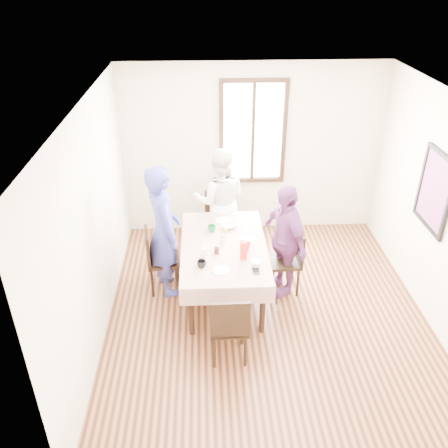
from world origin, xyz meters
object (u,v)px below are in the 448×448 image
(person_far, at_px, (220,201))
(chair_far, at_px, (220,222))
(dining_table, at_px, (224,270))
(chair_near, at_px, (229,324))
(chair_right, at_px, (284,261))
(person_right, at_px, (284,240))
(chair_left, at_px, (163,260))
(person_left, at_px, (163,231))

(person_far, bearing_deg, chair_far, -87.34)
(dining_table, bearing_deg, chair_near, -90.00)
(chair_right, height_order, person_right, person_right)
(chair_right, distance_m, person_right, 0.33)
(dining_table, bearing_deg, chair_right, 3.74)
(chair_near, bearing_deg, chair_left, 120.59)
(dining_table, height_order, person_right, person_right)
(dining_table, xyz_separation_m, chair_right, (0.80, 0.05, 0.08))
(dining_table, relative_size, chair_near, 1.84)
(chair_right, distance_m, person_far, 1.39)
(chair_right, xyz_separation_m, person_far, (-0.80, 1.08, 0.37))
(dining_table, xyz_separation_m, chair_near, (0.00, -1.15, 0.08))
(chair_far, height_order, person_right, person_right)
(chair_near, relative_size, person_far, 0.55)
(person_right, bearing_deg, chair_near, -54.84)
(chair_far, height_order, chair_near, same)
(dining_table, xyz_separation_m, person_right, (0.78, 0.05, 0.41))
(chair_left, height_order, chair_right, same)
(chair_left, bearing_deg, dining_table, 71.00)
(chair_right, bearing_deg, person_right, 88.31)
(chair_left, height_order, chair_near, same)
(chair_far, relative_size, person_left, 0.51)
(dining_table, relative_size, person_far, 1.02)
(person_right, bearing_deg, chair_left, -115.68)
(person_left, bearing_deg, chair_far, -57.06)
(chair_left, distance_m, person_left, 0.45)
(chair_right, bearing_deg, chair_near, 144.65)
(dining_table, relative_size, chair_left, 1.84)
(chair_near, bearing_deg, person_left, 119.91)
(chair_near, bearing_deg, person_right, 56.15)
(person_far, relative_size, person_right, 1.05)
(chair_right, relative_size, person_right, 0.58)
(chair_left, distance_m, chair_right, 1.61)
(chair_near, distance_m, person_far, 2.31)
(dining_table, xyz_separation_m, person_far, (0.00, 1.13, 0.45))
(dining_table, distance_m, person_right, 0.88)
(chair_near, height_order, person_right, person_right)
(chair_left, distance_m, person_far, 1.31)
(chair_left, height_order, person_far, person_far)
(chair_near, xyz_separation_m, person_far, (0.00, 2.28, 0.37))
(chair_left, xyz_separation_m, person_left, (0.02, 0.00, 0.45))
(dining_table, bearing_deg, chair_left, 168.92)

